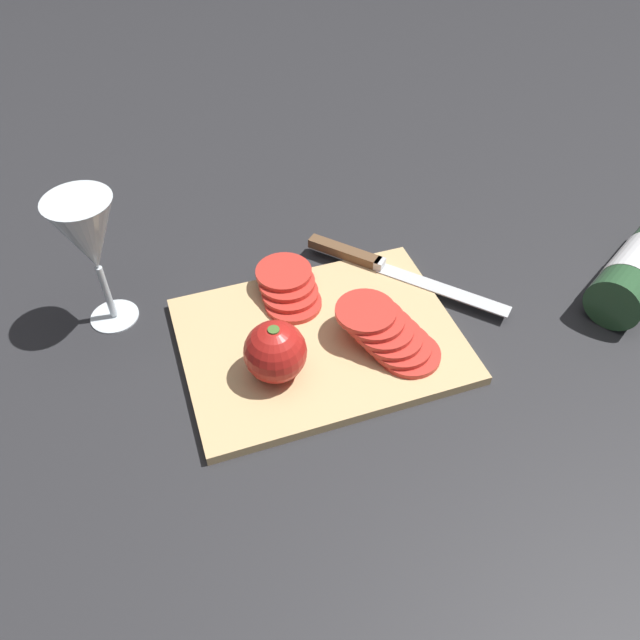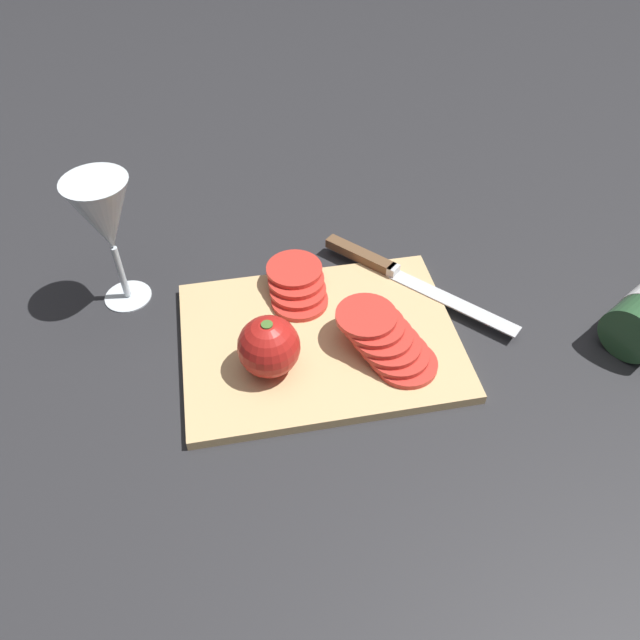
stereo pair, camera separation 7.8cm
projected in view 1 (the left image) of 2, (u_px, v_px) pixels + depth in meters
The scene contains 7 objects.
ground_plane at pixel (288, 366), 0.78m from camera, with size 3.00×3.00×0.00m, color #28282B.
cutting_board at pixel (320, 340), 0.80m from camera, with size 0.35×0.26×0.01m.
wine_glass at pixel (89, 239), 0.75m from camera, with size 0.08×0.08×0.19m.
whole_tomato at pixel (275, 352), 0.73m from camera, with size 0.08×0.08×0.08m.
knife at pixel (367, 261), 0.89m from camera, with size 0.22×0.24×0.01m.
tomato_slice_stack_near at pixel (288, 287), 0.84m from camera, with size 0.08×0.12×0.03m.
tomato_slice_stack_far at pixel (388, 333), 0.77m from camera, with size 0.12×0.13×0.04m.
Camera 1 is at (-0.13, -0.49, 0.60)m, focal length 35.00 mm.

